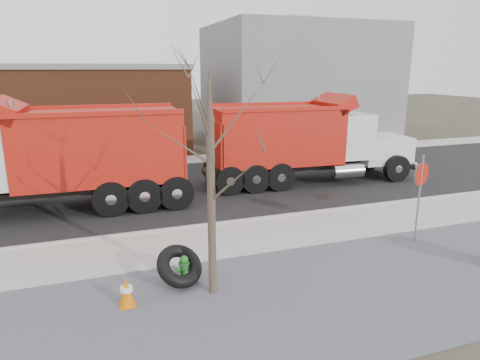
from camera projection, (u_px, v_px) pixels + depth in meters
name	position (u px, v px, depth m)	size (l,w,h in m)	color
ground	(290.00, 235.00, 13.23)	(120.00, 120.00, 0.00)	#383328
gravel_verge	(355.00, 288.00, 10.03)	(60.00, 5.00, 0.03)	slate
sidewalk	(286.00, 232.00, 13.46)	(60.00, 2.50, 0.06)	#9E9B93
curb	(270.00, 218.00, 14.64)	(60.00, 0.15, 0.11)	#9E9B93
road	(228.00, 184.00, 18.99)	(60.00, 9.40, 0.02)	black
far_sidewalk	(198.00, 159.00, 24.19)	(60.00, 2.00, 0.06)	#9E9B93
building_grey	(296.00, 82.00, 31.53)	(12.00, 10.00, 8.00)	slate
building_brick	(9.00, 110.00, 24.92)	(20.20, 8.20, 5.30)	brown
bare_tree	(210.00, 152.00, 9.01)	(3.20, 3.20, 5.20)	#382D23
fire_hydrant	(184.00, 271.00, 10.18)	(0.41, 0.40, 0.73)	#296325
truck_tire	(180.00, 266.00, 10.08)	(1.43, 1.39, 0.97)	black
stop_sign	(421.00, 183.00, 12.28)	(0.69, 0.25, 2.64)	gray
traffic_cone_near	(127.00, 292.00, 9.20)	(0.36, 0.36, 0.68)	orange
dump_truck_red_a	(303.00, 139.00, 18.99)	(9.73, 3.14, 3.87)	black
dump_truck_red_b	(62.00, 155.00, 15.09)	(9.73, 2.93, 4.04)	black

